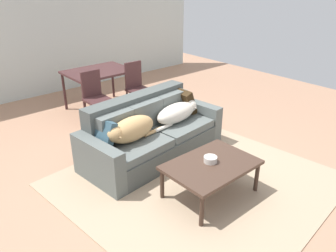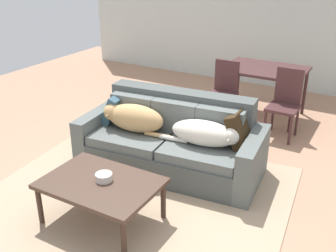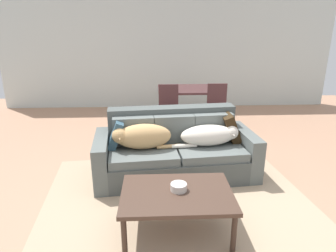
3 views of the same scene
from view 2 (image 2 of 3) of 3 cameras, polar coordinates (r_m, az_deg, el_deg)
The scene contains 13 objects.
ground_plane at distance 4.54m, azimuth -0.66°, elevation -7.72°, with size 10.00×10.00×0.00m, color tan.
back_partition at distance 7.66m, azimuth 15.22°, elevation 15.37°, with size 8.00×0.12×2.70m, color silver.
area_rug at distance 4.13m, azimuth -5.82°, elevation -11.33°, with size 3.04×2.99×0.01m, color tan.
couch at distance 4.64m, azimuth 0.60°, elevation -2.26°, with size 2.17×1.10×0.87m.
dog_on_left_cushion at distance 4.63m, azimuth -5.05°, elevation 1.20°, with size 0.88×0.39×0.32m.
dog_on_right_cushion at distance 4.29m, azimuth 5.45°, elevation -1.06°, with size 0.89×0.38×0.27m.
throw_pillow_by_left_arm at distance 4.90m, azimuth -7.50°, elevation 2.47°, with size 0.10×0.37×0.37m, color #355565.
throw_pillow_by_right_arm at distance 4.34m, azimuth 10.29°, elevation -0.49°, with size 0.13×0.39×0.39m, color #322311.
coffee_table at distance 3.76m, azimuth -9.60°, elevation -8.41°, with size 1.06×0.74×0.44m.
bowl_on_coffee_table at distance 3.73m, azimuth -9.15°, elevation -7.23°, with size 0.16×0.16×0.07m, color silver.
dining_table at distance 6.20m, azimuth 13.63°, elevation 7.40°, with size 1.19×0.90×0.76m.
dining_chair_near_left at distance 5.85m, azimuth 7.89°, elevation 5.15°, with size 0.40×0.40×0.93m.
dining_chair_near_right at distance 5.62m, azimuth 16.41°, elevation 3.46°, with size 0.41×0.41×0.94m.
Camera 2 is at (1.97, -3.33, 2.38)m, focal length 42.61 mm.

